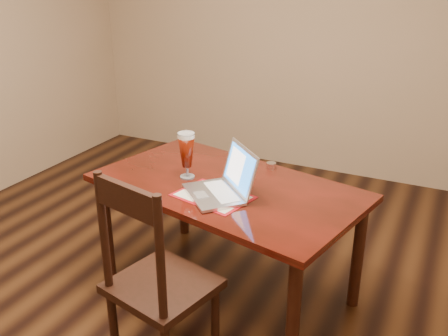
% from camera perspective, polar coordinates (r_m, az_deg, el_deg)
% --- Properties ---
extents(ground, '(5.00, 5.00, 0.00)m').
position_cam_1_polar(ground, '(3.12, -6.12, -15.48)').
color(ground, black).
rests_on(ground, ground).
extents(dining_table, '(1.69, 1.19, 1.00)m').
position_cam_1_polar(dining_table, '(2.92, 0.12, -3.23)').
color(dining_table, '#51100A').
rests_on(dining_table, ground).
extents(dining_chair, '(0.54, 0.53, 1.07)m').
position_cam_1_polar(dining_chair, '(2.45, -7.72, -12.90)').
color(dining_chair, black).
rests_on(dining_chair, ground).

